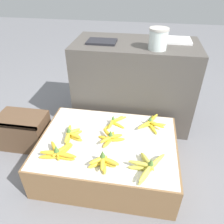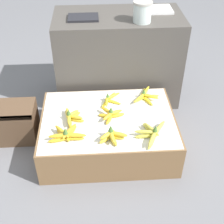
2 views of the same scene
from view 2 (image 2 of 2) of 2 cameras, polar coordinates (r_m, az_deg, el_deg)
The scene contains 14 objects.
ground_plane at distance 2.48m, azimuth -0.68°, elevation -6.10°, with size 10.00×10.00×0.00m, color slate.
display_platform at distance 2.38m, azimuth -0.71°, elevation -3.68°, with size 0.99×0.73×0.28m.
back_vendor_table at distance 2.81m, azimuth 1.08°, elevation 9.78°, with size 1.07×0.53×0.78m.
wooden_crate at distance 2.58m, azimuth -17.96°, elevation -1.81°, with size 0.39×0.26×0.30m.
banana_bunch_front_left at distance 2.12m, azimuth -8.33°, elevation -4.11°, with size 0.26×0.17×0.10m.
banana_bunch_front_midleft at distance 2.09m, azimuth -0.01°, elevation -4.39°, with size 0.20×0.14×0.11m.
banana_bunch_front_midright at distance 2.14m, azimuth 7.34°, elevation -3.77°, with size 0.24×0.27×0.10m.
banana_bunch_middle_left at distance 2.27m, azimuth -7.43°, elevation -0.86°, with size 0.15×0.22×0.10m.
banana_bunch_middle_midleft at distance 2.27m, azimuth -0.28°, elevation -0.42°, with size 0.20×0.18×0.10m.
banana_bunch_back_midleft at distance 2.43m, azimuth -0.43°, elevation 2.33°, with size 0.17×0.22×0.08m.
banana_bunch_back_midright at distance 2.48m, azimuth 6.09°, elevation 2.94°, with size 0.22×0.24×0.09m.
glass_jar at distance 2.50m, azimuth 5.58°, elevation 17.80°, with size 0.15×0.15×0.16m.
foam_tray_white at distance 2.77m, azimuth 7.94°, elevation 18.09°, with size 0.28×0.20×0.02m.
foam_tray_dark at distance 2.59m, azimuth -5.29°, elevation 16.82°, with size 0.24×0.17×0.02m.
Camera 2 is at (-0.08, -1.77, 1.73)m, focal length 50.00 mm.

